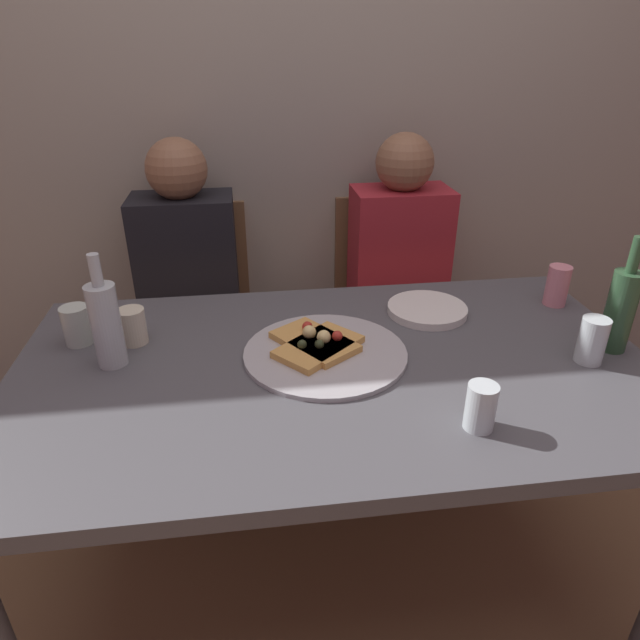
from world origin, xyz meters
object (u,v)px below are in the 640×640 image
(pizza_tray, at_px, (325,353))
(tumbler_far, at_px, (592,340))
(chair_right, at_px, (391,296))
(soda_can, at_px, (557,286))
(guest_in_sweater, at_px, (188,293))
(wine_glass, at_px, (77,325))
(tumbler_near, at_px, (133,326))
(guest_in_beanie, at_px, (403,281))
(dining_table, at_px, (335,388))
(wine_bottle, at_px, (621,308))
(pizza_slice_last, at_px, (319,345))
(beer_bottle, at_px, (106,323))
(chair_left, at_px, (194,307))
(pizza_slice_extra, at_px, (314,340))
(plate_stack, at_px, (427,310))
(short_glass, at_px, (481,407))

(pizza_tray, relative_size, tumbler_far, 3.54)
(chair_right, bearing_deg, tumbler_far, 105.12)
(soda_can, relative_size, guest_in_sweater, 0.10)
(wine_glass, bearing_deg, guest_in_sweater, 65.65)
(tumbler_near, bearing_deg, wine_glass, 173.16)
(pizza_tray, xyz_separation_m, guest_in_beanie, (0.40, 0.66, -0.11))
(dining_table, height_order, wine_bottle, wine_bottle)
(tumbler_far, height_order, chair_right, chair_right)
(pizza_slice_last, height_order, beer_bottle, beer_bottle)
(chair_left, bearing_deg, pizza_slice_last, 115.88)
(chair_left, xyz_separation_m, chair_right, (0.80, 0.00, 0.00))
(pizza_slice_extra, bearing_deg, dining_table, -61.73)
(beer_bottle, bearing_deg, chair_right, 40.31)
(tumbler_far, xyz_separation_m, plate_stack, (-0.32, 0.31, -0.05))
(tumbler_far, xyz_separation_m, guest_in_sweater, (-1.05, 0.78, -0.16))
(soda_can, relative_size, plate_stack, 0.53)
(tumbler_far, bearing_deg, pizza_slice_extra, 166.96)
(dining_table, xyz_separation_m, chair_right, (0.37, 0.86, -0.15))
(chair_right, bearing_deg, dining_table, 66.40)
(pizza_tray, relative_size, tumbler_near, 4.33)
(wine_bottle, distance_m, tumbler_near, 1.25)
(beer_bottle, relative_size, tumbler_near, 2.99)
(beer_bottle, bearing_deg, pizza_slice_last, -2.38)
(beer_bottle, relative_size, chair_left, 0.32)
(tumbler_near, height_order, plate_stack, tumbler_near)
(pizza_tray, xyz_separation_m, tumbler_far, (0.65, -0.12, 0.05))
(pizza_tray, xyz_separation_m, tumbler_near, (-0.49, 0.13, 0.04))
(dining_table, xyz_separation_m, wine_bottle, (0.72, -0.02, 0.19))
(dining_table, distance_m, wine_bottle, 0.75)
(wine_glass, relative_size, chair_right, 0.12)
(pizza_slice_extra, bearing_deg, pizza_slice_last, -70.08)
(tumbler_near, height_order, chair_left, chair_left)
(pizza_tray, distance_m, wine_bottle, 0.75)
(tumbler_near, xyz_separation_m, chair_left, (0.09, 0.68, -0.28))
(short_glass, bearing_deg, chair_left, 120.57)
(beer_bottle, relative_size, plate_stack, 1.24)
(guest_in_beanie, bearing_deg, pizza_tray, 59.21)
(wine_glass, bearing_deg, pizza_tray, -13.44)
(wine_glass, distance_m, soda_can, 1.37)
(tumbler_near, bearing_deg, tumbler_far, -12.44)
(tumbler_near, height_order, guest_in_beanie, guest_in_beanie)
(soda_can, bearing_deg, pizza_tray, -164.27)
(guest_in_sweater, relative_size, guest_in_beanie, 1.00)
(wine_glass, relative_size, guest_in_beanie, 0.09)
(chair_right, bearing_deg, chair_left, 0.00)
(beer_bottle, distance_m, wine_glass, 0.17)
(tumbler_near, distance_m, chair_right, 1.15)
(pizza_slice_last, height_order, soda_can, soda_can)
(dining_table, xyz_separation_m, soda_can, (0.71, 0.25, 0.14))
(tumbler_far, distance_m, chair_left, 1.43)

